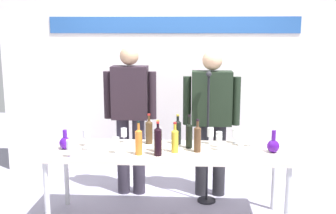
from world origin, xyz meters
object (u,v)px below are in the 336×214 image
wine_glass_right_3 (219,140)px  wine_glass_right_5 (241,137)px  wine_bottle_3 (149,131)px  wine_glass_right_4 (219,136)px  decanter_blue_left (65,142)px  wine_glass_right_0 (236,133)px  wine_glass_left_1 (86,134)px  wine_glass_left_2 (124,133)px  wine_glass_left_4 (70,145)px  wine_bottle_2 (158,139)px  display_table (167,155)px  wine_glass_right_1 (210,133)px  wine_glass_left_3 (116,142)px  wine_glass_right_2 (252,137)px  decanter_blue_right (273,145)px  presenter_right (211,114)px  wine_bottle_0 (139,141)px  wine_glass_left_0 (88,140)px  presenter_left (130,111)px  wine_bottle_1 (158,141)px  wine_bottle_7 (178,131)px  wine_bottle_4 (175,140)px  microphone_stand (207,160)px  wine_bottle_5 (189,135)px  wine_bottle_6 (197,138)px

wine_glass_right_3 → wine_glass_right_5: size_ratio=1.05×
wine_bottle_3 → wine_glass_right_4: 0.71m
decanter_blue_left → wine_glass_right_0: size_ratio=1.28×
wine_glass_left_1 → wine_glass_left_2: size_ratio=1.13×
wine_bottle_3 → wine_glass_left_4: wine_bottle_3 is taller
wine_bottle_2 → wine_glass_left_2: wine_bottle_2 is taller
wine_glass_right_0 → display_table: bearing=-158.1°
wine_glass_right_0 → wine_glass_right_1: (-0.26, -0.04, 0.01)m
wine_glass_left_3 → wine_glass_right_2: wine_glass_left_3 is taller
wine_bottle_2 → wine_glass_right_4: size_ratio=1.93×
display_table → wine_glass_right_3: (0.50, 0.02, 0.16)m
wine_glass_right_2 → wine_glass_right_5: 0.11m
decanter_blue_right → presenter_right: 0.89m
decanter_blue_right → wine_bottle_0: (-1.26, -0.14, 0.06)m
wine_bottle_2 → wine_glass_left_2: size_ratio=2.04×
decanter_blue_right → wine_glass_right_0: bearing=137.3°
wine_glass_left_0 → wine_glass_left_4: bearing=-114.7°
wine_bottle_2 → wine_glass_right_0: wine_bottle_2 is taller
display_table → wine_glass_right_1: size_ratio=13.98×
wine_glass_left_1 → wine_glass_right_2: bearing=2.8°
presenter_left → wine_glass_left_1: (-0.35, -0.58, -0.12)m
wine_bottle_1 → wine_glass_right_3: (0.57, 0.20, -0.04)m
wine_glass_left_3 → wine_glass_left_4: bearing=-159.2°
wine_glass_right_3 → wine_bottle_7: bearing=154.6°
wine_bottle_4 → microphone_stand: (0.33, 0.53, -0.37)m
wine_bottle_2 → wine_glass_left_0: size_ratio=2.14×
wine_glass_left_2 → microphone_stand: microphone_stand is taller
wine_bottle_3 → wine_glass_right_1: 0.62m
wine_glass_right_0 → wine_glass_right_5: size_ratio=1.12×
wine_bottle_5 → wine_glass_left_4: 1.13m
wine_bottle_1 → wine_bottle_6: bearing=20.0°
wine_glass_left_2 → decanter_blue_right: bearing=-10.0°
presenter_left → wine_glass_right_5: presenter_left is taller
display_table → wine_glass_right_0: 0.75m
presenter_left → microphone_stand: bearing=-13.2°
wine_bottle_6 → wine_glass_right_3: wine_bottle_6 is taller
decanter_blue_right → wine_glass_left_0: (-1.76, -0.03, 0.03)m
wine_glass_right_1 → wine_glass_right_5: bearing=-10.1°
wine_glass_right_2 → wine_glass_right_4: 0.33m
wine_glass_left_4 → wine_bottle_1: bearing=7.2°
wine_glass_left_4 → wine_glass_right_0: (1.54, 0.55, -0.02)m
wine_bottle_6 → wine_glass_left_2: (-0.75, 0.28, -0.03)m
wine_bottle_2 → wine_bottle_1: bearing=-85.3°
wine_bottle_1 → presenter_right: bearing=58.0°
wine_glass_left_4 → wine_glass_right_4: size_ratio=1.04×
wine_glass_right_0 → wine_glass_right_3: bearing=-125.5°
wine_bottle_4 → wine_bottle_3: bearing=134.0°
display_table → decanter_blue_left: decanter_blue_left is taller
wine_glass_left_0 → microphone_stand: size_ratio=0.10×
presenter_right → wine_bottle_0: (-0.70, -0.83, -0.09)m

